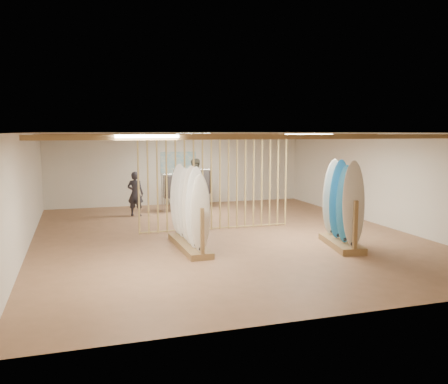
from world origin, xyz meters
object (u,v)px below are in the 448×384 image
object	(u,v)px
rack_right	(342,218)
clothing_rack_a	(181,186)
clothing_rack_b	(193,182)
shopper_b	(197,180)
shopper_a	(135,191)
rack_left	(189,221)

from	to	relation	value
rack_right	clothing_rack_a	distance (m)	6.82
clothing_rack_b	clothing_rack_a	bearing A→B (deg)	-108.19
clothing_rack_a	shopper_b	world-z (taller)	shopper_b
clothing_rack_b	shopper_a	xyz separation A→B (m)	(-2.27, -1.13, -0.11)
rack_left	shopper_b	size ratio (longest dim) A/B	1.17
rack_right	shopper_a	bearing A→B (deg)	137.51
rack_left	shopper_b	bearing A→B (deg)	72.93
rack_right	shopper_b	world-z (taller)	rack_right
shopper_a	shopper_b	distance (m)	2.64
rack_left	shopper_a	xyz separation A→B (m)	(-0.70, 4.92, 0.19)
rack_left	shopper_b	xyz separation A→B (m)	(1.70, 6.00, 0.37)
rack_left	clothing_rack_a	xyz separation A→B (m)	(0.95, 5.31, 0.24)
clothing_rack_b	shopper_b	size ratio (longest dim) A/B	0.71
rack_left	rack_right	xyz separation A→B (m)	(3.63, -0.97, 0.05)
rack_right	shopper_a	distance (m)	7.31
rack_left	clothing_rack_b	distance (m)	6.26
rack_left	rack_right	distance (m)	3.76
rack_right	shopper_b	bearing A→B (deg)	116.66
clothing_rack_a	shopper_a	bearing A→B (deg)	-170.37
clothing_rack_b	shopper_b	distance (m)	0.16
rack_left	clothing_rack_b	bearing A→B (deg)	74.25
clothing_rack_a	clothing_rack_b	distance (m)	0.97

